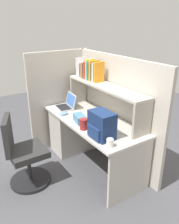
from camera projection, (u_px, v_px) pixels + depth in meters
The scene contains 13 objects.
ground_plane at pixel (92, 165), 3.36m from camera, with size 8.00×8.00×0.00m, color #4C4C51.
desk at pixel (78, 130), 3.51m from camera, with size 1.60×0.70×0.73m.
cubicle_partition_rear at pixel (115, 111), 3.26m from camera, with size 1.84×0.05×1.55m, color #BCB5A8.
cubicle_partition_left at pixel (61, 100), 3.70m from camera, with size 0.05×1.06×1.55m, color #BCB5A8.
overhead_hutch at pixel (105, 92), 3.05m from camera, with size 1.44×0.28×0.45m.
reference_books_on_shelf at pixel (90, 70), 3.26m from camera, with size 0.48×0.18×0.28m.
laptop at pixel (67, 105), 3.46m from camera, with size 0.34×0.29×0.22m.
backpack at pixel (101, 125), 2.56m from camera, with size 0.30×0.23×0.31m.
computer_mouse at pixel (64, 114), 3.22m from camera, with size 0.06×0.10×0.03m, color #7299C6.
paper_cup at pixel (110, 143), 2.41m from camera, with size 0.08×0.08×0.09m, color white.
tissue_box at pixel (80, 119), 2.99m from camera, with size 0.22×0.12×0.10m, color teal.
snack_canister at pixel (84, 124), 2.79m from camera, with size 0.10×0.10×0.14m, color maroon.
office_chair at pixel (23, 156), 2.86m from camera, with size 0.53×0.55×0.93m.
Camera 1 is at (2.33, -1.58, 2.00)m, focal length 36.66 mm.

